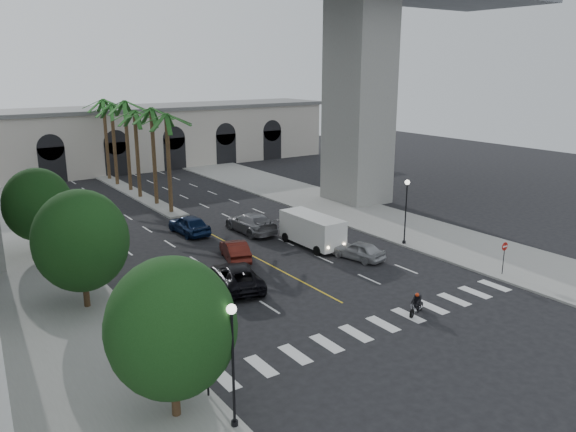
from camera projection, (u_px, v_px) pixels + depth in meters
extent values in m
plane|color=black|center=(365.00, 315.00, 32.49)|extent=(140.00, 140.00, 0.00)
cube|color=gray|center=(34.00, 288.00, 36.21)|extent=(8.00, 100.00, 0.15)
cube|color=gray|center=(377.00, 219.00, 52.61)|extent=(8.00, 100.00, 0.15)
cube|color=gray|center=(136.00, 194.00, 62.72)|extent=(2.00, 24.00, 0.20)
cube|color=beige|center=(89.00, 142.00, 75.25)|extent=(70.00, 10.00, 8.00)
cube|color=slate|center=(87.00, 110.00, 74.15)|extent=(71.00, 10.50, 0.50)
cube|color=gray|center=(359.00, 102.00, 57.42)|extent=(5.00, 6.00, 20.80)
cylinder|color=#47331E|center=(169.00, 165.00, 53.55)|extent=(0.40, 0.40, 9.50)
cylinder|color=#47331E|center=(154.00, 158.00, 56.75)|extent=(0.40, 0.40, 9.80)
cylinder|color=#47331E|center=(137.00, 156.00, 59.84)|extent=(0.40, 0.40, 9.30)
cylinder|color=#47331E|center=(128.00, 147.00, 63.11)|extent=(0.40, 0.40, 10.10)
cylinder|color=#47331E|center=(114.00, 146.00, 66.23)|extent=(0.40, 0.40, 9.60)
cylinder|color=#47331E|center=(106.00, 141.00, 69.54)|extent=(0.40, 0.40, 9.90)
cylinder|color=#382616|center=(175.00, 392.00, 22.69)|extent=(0.36, 0.36, 2.34)
ellipsoid|color=#133311|center=(172.00, 328.00, 21.95)|extent=(5.20, 5.20, 5.72)
cylinder|color=#382616|center=(86.00, 289.00, 33.03)|extent=(0.36, 0.36, 2.45)
ellipsoid|color=#133311|center=(81.00, 241.00, 32.25)|extent=(5.44, 5.44, 5.98)
cylinder|color=#382616|center=(42.00, 240.00, 42.60)|extent=(0.36, 0.36, 2.27)
ellipsoid|color=#133311|center=(38.00, 205.00, 41.89)|extent=(5.04, 5.04, 5.54)
cylinder|color=black|center=(235.00, 425.00, 22.23)|extent=(0.28, 0.28, 0.36)
cylinder|color=black|center=(233.00, 370.00, 21.60)|extent=(0.11, 0.11, 5.00)
sphere|color=white|center=(231.00, 309.00, 20.94)|extent=(0.40, 0.40, 0.40)
cylinder|color=black|center=(87.00, 271.00, 38.95)|extent=(0.28, 0.28, 0.36)
cylinder|color=black|center=(83.00, 237.00, 38.32)|extent=(0.11, 0.11, 5.00)
sphere|color=white|center=(80.00, 201.00, 37.66)|extent=(0.40, 0.40, 0.40)
cylinder|color=black|center=(404.00, 243.00, 45.04)|extent=(0.28, 0.28, 0.36)
cylinder|color=black|center=(406.00, 214.00, 44.41)|extent=(0.11, 0.11, 5.00)
sphere|color=white|center=(407.00, 182.00, 43.75)|extent=(0.40, 0.40, 0.40)
cylinder|color=black|center=(207.00, 362.00, 23.86)|extent=(0.10, 0.10, 3.50)
cube|color=black|center=(206.00, 330.00, 23.48)|extent=(0.25, 0.18, 0.80)
cylinder|color=black|center=(170.00, 327.00, 27.05)|extent=(0.10, 0.10, 3.50)
cube|color=black|center=(168.00, 298.00, 26.66)|extent=(0.25, 0.18, 0.80)
cylinder|color=black|center=(412.00, 314.00, 31.99)|extent=(0.54, 0.27, 0.54)
cylinder|color=black|center=(421.00, 306.00, 33.01)|extent=(0.54, 0.27, 0.54)
cube|color=silver|center=(417.00, 308.00, 32.52)|extent=(0.42, 0.36, 0.23)
cube|color=black|center=(416.00, 305.00, 32.34)|extent=(0.53, 0.36, 0.18)
cube|color=black|center=(419.00, 303.00, 32.67)|extent=(0.45, 0.34, 0.11)
cylinder|color=black|center=(414.00, 304.00, 32.01)|extent=(0.20, 0.47, 0.03)
cube|color=black|center=(418.00, 299.00, 32.42)|extent=(0.34, 0.40, 0.47)
cube|color=black|center=(419.00, 297.00, 32.52)|extent=(0.21, 0.30, 0.34)
sphere|color=red|center=(417.00, 295.00, 32.24)|extent=(0.23, 0.23, 0.23)
imported|color=#A5A5A9|center=(358.00, 250.00, 41.61)|extent=(2.55, 4.36, 1.39)
imported|color=#49140E|center=(235.00, 250.00, 41.54)|extent=(2.78, 4.72, 1.47)
imported|color=black|center=(237.00, 276.00, 36.24)|extent=(3.85, 6.05, 1.56)
imported|color=slate|center=(251.00, 223.00, 48.33)|extent=(2.51, 5.95, 1.72)
imported|color=#0E1F42|center=(189.00, 224.00, 47.87)|extent=(2.18, 5.02, 1.68)
cube|color=white|center=(312.00, 229.00, 44.45)|extent=(2.27, 5.99, 2.21)
cube|color=black|center=(335.00, 234.00, 42.15)|extent=(2.05, 0.30, 0.94)
cylinder|color=black|center=(318.00, 251.00, 42.48)|extent=(0.32, 0.78, 0.77)
cylinder|color=black|center=(339.00, 246.00, 43.64)|extent=(0.32, 0.78, 0.77)
cylinder|color=black|center=(286.00, 237.00, 45.80)|extent=(0.32, 0.78, 0.77)
cylinder|color=black|center=(307.00, 233.00, 46.96)|extent=(0.32, 0.78, 0.77)
imported|color=black|center=(133.00, 349.00, 26.30)|extent=(0.82, 0.69, 1.92)
imported|color=black|center=(154.00, 328.00, 28.44)|extent=(1.05, 0.91, 1.86)
cylinder|color=black|center=(503.00, 260.00, 38.16)|extent=(0.06, 0.06, 2.38)
cylinder|color=#A0110B|center=(505.00, 246.00, 37.92)|extent=(0.59, 0.04, 0.59)
cube|color=silver|center=(505.00, 246.00, 37.92)|extent=(0.46, 0.03, 0.10)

